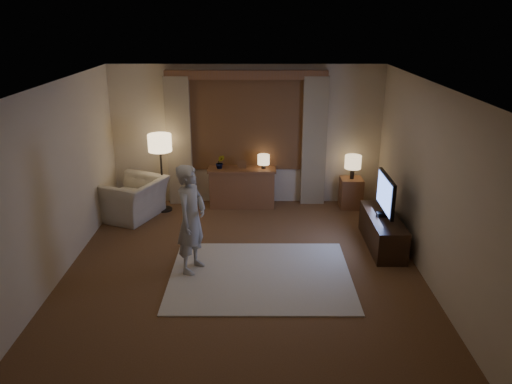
{
  "coord_description": "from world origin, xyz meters",
  "views": [
    {
      "loc": [
        0.21,
        -6.32,
        3.45
      ],
      "look_at": [
        0.18,
        0.6,
        0.96
      ],
      "focal_mm": 35.0,
      "sensor_mm": 36.0,
      "label": 1
    }
  ],
  "objects_px": {
    "side_table": "(351,193)",
    "tv_stand": "(382,231)",
    "armchair": "(133,199)",
    "sideboard": "(242,188)",
    "person": "(191,219)"
  },
  "relations": [
    {
      "from": "tv_stand",
      "to": "person",
      "type": "relative_size",
      "value": 0.91
    },
    {
      "from": "side_table",
      "to": "person",
      "type": "height_order",
      "value": "person"
    },
    {
      "from": "sideboard",
      "to": "tv_stand",
      "type": "relative_size",
      "value": 0.86
    },
    {
      "from": "person",
      "to": "tv_stand",
      "type": "bearing_deg",
      "value": -53.09
    },
    {
      "from": "armchair",
      "to": "tv_stand",
      "type": "height_order",
      "value": "armchair"
    },
    {
      "from": "side_table",
      "to": "tv_stand",
      "type": "distance_m",
      "value": 1.69
    },
    {
      "from": "sideboard",
      "to": "tv_stand",
      "type": "height_order",
      "value": "sideboard"
    },
    {
      "from": "sideboard",
      "to": "side_table",
      "type": "xyz_separation_m",
      "value": [
        2.04,
        -0.05,
        -0.07
      ]
    },
    {
      "from": "sideboard",
      "to": "tv_stand",
      "type": "xyz_separation_m",
      "value": [
        2.24,
        -1.73,
        -0.1
      ]
    },
    {
      "from": "tv_stand",
      "to": "side_table",
      "type": "bearing_deg",
      "value": 96.73
    },
    {
      "from": "armchair",
      "to": "person",
      "type": "height_order",
      "value": "person"
    },
    {
      "from": "armchair",
      "to": "tv_stand",
      "type": "bearing_deg",
      "value": 96.76
    },
    {
      "from": "sideboard",
      "to": "tv_stand",
      "type": "bearing_deg",
      "value": -37.69
    },
    {
      "from": "sideboard",
      "to": "side_table",
      "type": "relative_size",
      "value": 2.14
    },
    {
      "from": "armchair",
      "to": "side_table",
      "type": "xyz_separation_m",
      "value": [
        3.96,
        0.5,
        -0.07
      ]
    }
  ]
}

